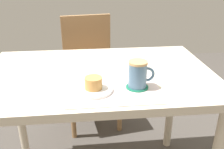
{
  "coord_description": "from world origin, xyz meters",
  "views": [
    {
      "loc": [
        -0.05,
        -1.1,
        1.2
      ],
      "look_at": [
        0.05,
        -0.15,
        0.77
      ],
      "focal_mm": 40.0,
      "sensor_mm": 36.0,
      "label": 1
    }
  ],
  "objects": [
    {
      "name": "pastry",
      "position": [
        -0.03,
        -0.2,
        0.76
      ],
      "size": [
        0.07,
        0.07,
        0.05
      ],
      "primitive_type": "cylinder",
      "color": "tan",
      "rests_on": "pastry_plate"
    },
    {
      "name": "placemat",
      "position": [
        0.05,
        -0.19,
        0.73
      ],
      "size": [
        0.38,
        0.28,
        0.0
      ],
      "primitive_type": "cube",
      "color": "silver",
      "rests_on": "dining_table"
    },
    {
      "name": "dining_table",
      "position": [
        0.0,
        0.0,
        0.64
      ],
      "size": [
        1.1,
        0.71,
        0.72
      ],
      "color": "beige",
      "rests_on": "ground_plane"
    },
    {
      "name": "coffee_mug",
      "position": [
        0.15,
        -0.19,
        0.79
      ],
      "size": [
        0.11,
        0.08,
        0.11
      ],
      "color": "slate",
      "rests_on": "coffee_coaster"
    },
    {
      "name": "coffee_coaster",
      "position": [
        0.15,
        -0.19,
        0.73
      ],
      "size": [
        0.09,
        0.09,
        0.0
      ],
      "primitive_type": "cylinder",
      "color": "#196B4C",
      "rests_on": "placemat"
    },
    {
      "name": "wooden_chair",
      "position": [
        -0.03,
        0.73,
        0.47
      ],
      "size": [
        0.48,
        0.48,
        0.84
      ],
      "rotation": [
        0.0,
        0.0,
        3.29
      ],
      "color": "#997047",
      "rests_on": "ground_plane"
    },
    {
      "name": "pastry_plate",
      "position": [
        -0.03,
        -0.2,
        0.73
      ],
      "size": [
        0.15,
        0.15,
        0.01
      ],
      "primitive_type": "cylinder",
      "color": "white",
      "rests_on": "placemat"
    }
  ]
}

